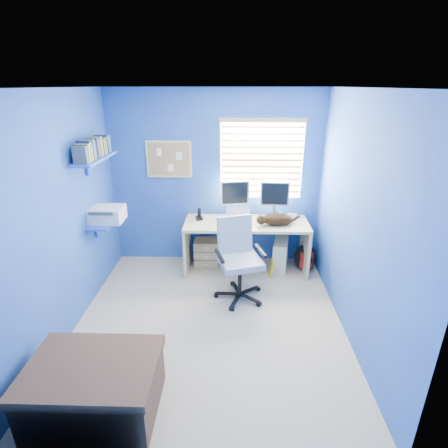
{
  "coord_description": "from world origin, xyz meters",
  "views": [
    {
      "loc": [
        0.26,
        -3.29,
        2.52
      ],
      "look_at": [
        0.15,
        0.65,
        0.95
      ],
      "focal_mm": 28.0,
      "sensor_mm": 36.0,
      "label": 1
    }
  ],
  "objects_px": {
    "tower_pc": "(280,255)",
    "office_chair": "(239,269)",
    "cat": "(277,219)",
    "laptop": "(238,218)",
    "desk": "(246,246)"
  },
  "relations": [
    {
      "from": "desk",
      "to": "cat",
      "type": "bearing_deg",
      "value": -12.06
    },
    {
      "from": "laptop",
      "to": "office_chair",
      "type": "bearing_deg",
      "value": -85.57
    },
    {
      "from": "desk",
      "to": "laptop",
      "type": "relative_size",
      "value": 5.24
    },
    {
      "from": "laptop",
      "to": "tower_pc",
      "type": "relative_size",
      "value": 0.73
    },
    {
      "from": "laptop",
      "to": "cat",
      "type": "distance_m",
      "value": 0.54
    },
    {
      "from": "cat",
      "to": "office_chair",
      "type": "bearing_deg",
      "value": -146.49
    },
    {
      "from": "cat",
      "to": "office_chair",
      "type": "distance_m",
      "value": 0.91
    },
    {
      "from": "laptop",
      "to": "tower_pc",
      "type": "height_order",
      "value": "laptop"
    },
    {
      "from": "tower_pc",
      "to": "office_chair",
      "type": "height_order",
      "value": "office_chair"
    },
    {
      "from": "desk",
      "to": "office_chair",
      "type": "relative_size",
      "value": 1.69
    },
    {
      "from": "office_chair",
      "to": "laptop",
      "type": "bearing_deg",
      "value": 91.65
    },
    {
      "from": "tower_pc",
      "to": "office_chair",
      "type": "xyz_separation_m",
      "value": [
        -0.62,
        -0.72,
        0.16
      ]
    },
    {
      "from": "laptop",
      "to": "cat",
      "type": "xyz_separation_m",
      "value": [
        0.53,
        0.06,
        -0.03
      ]
    },
    {
      "from": "cat",
      "to": "tower_pc",
      "type": "xyz_separation_m",
      "value": [
        0.1,
        0.11,
        -0.59
      ]
    },
    {
      "from": "desk",
      "to": "laptop",
      "type": "xyz_separation_m",
      "value": [
        -0.13,
        -0.14,
        0.48
      ]
    }
  ]
}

